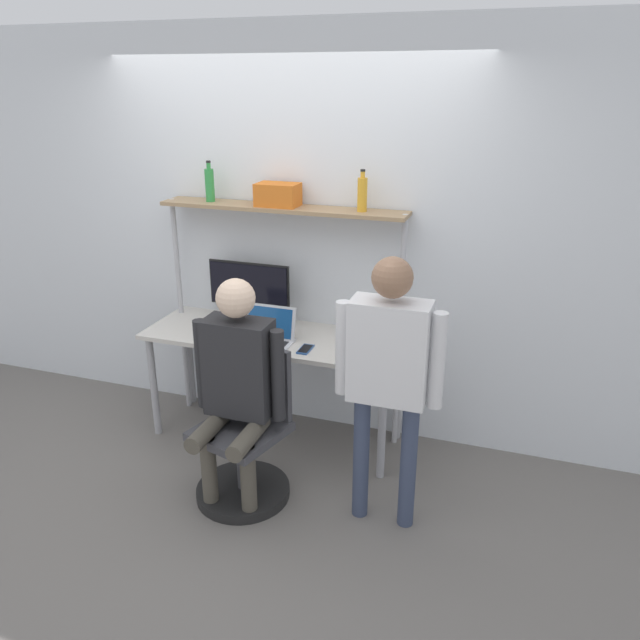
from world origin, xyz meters
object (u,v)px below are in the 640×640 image
at_px(office_chair, 246,452).
at_px(bottle_green, 210,184).
at_px(storage_box, 278,195).
at_px(monitor, 249,289).
at_px(person_seated, 237,377).
at_px(laptop, 267,332).
at_px(bottle_amber, 362,194).
at_px(person_standing, 389,363).
at_px(cell_phone, 305,349).

relative_size(office_chair, bottle_green, 3.46).
bearing_deg(storage_box, monitor, -171.56).
bearing_deg(person_seated, bottle_green, 123.18).
xyz_separation_m(laptop, bottle_amber, (0.54, 0.28, 0.87)).
bearing_deg(storage_box, bottle_amber, 0.00).
xyz_separation_m(person_seated, person_standing, (0.84, 0.07, 0.18)).
relative_size(monitor, person_standing, 0.38).
height_order(laptop, cell_phone, laptop).
bearing_deg(office_chair, bottle_green, 125.13).
relative_size(office_chair, person_seated, 0.68).
bearing_deg(storage_box, cell_phone, -48.45).
height_order(monitor, laptop, monitor).
xyz_separation_m(cell_phone, person_standing, (0.63, -0.47, 0.21)).
xyz_separation_m(monitor, office_chair, (0.32, -0.81, -0.73)).
distance_m(monitor, laptop, 0.39).
xyz_separation_m(laptop, person_seated, (0.07, -0.61, -0.03)).
bearing_deg(cell_phone, bottle_amber, 53.75).
bearing_deg(office_chair, storage_box, 97.14).
bearing_deg(bottle_amber, office_chair, -118.31).
bearing_deg(monitor, laptop, -46.53).
bearing_deg(person_seated, bottle_amber, 62.42).
bearing_deg(monitor, office_chair, -68.31).
bearing_deg(bottle_green, monitor, -6.78).
bearing_deg(storage_box, bottle_green, 180.00).
relative_size(office_chair, person_standing, 0.59).
xyz_separation_m(monitor, storage_box, (0.22, 0.03, 0.64)).
distance_m(laptop, bottle_amber, 1.06).
relative_size(monitor, laptop, 1.68).
bearing_deg(person_seated, cell_phone, 68.76).
bearing_deg(office_chair, monitor, 111.69).
bearing_deg(person_standing, bottle_green, 150.25).
height_order(monitor, person_seated, person_seated).
distance_m(person_standing, bottle_amber, 1.15).
xyz_separation_m(monitor, bottle_green, (-0.27, 0.03, 0.68)).
relative_size(person_seated, bottle_amber, 5.34).
height_order(person_standing, bottle_amber, bottle_amber).
bearing_deg(cell_phone, laptop, 167.39).
bearing_deg(person_seated, monitor, 109.95).
bearing_deg(monitor, bottle_green, 173.22).
relative_size(person_seated, bottle_green, 5.12).
height_order(monitor, bottle_amber, bottle_amber).
distance_m(cell_phone, bottle_amber, 1.02).
relative_size(person_standing, storage_box, 5.74).
distance_m(laptop, person_standing, 1.07).
xyz_separation_m(cell_phone, storage_box, (-0.30, 0.34, 0.89)).
bearing_deg(bottle_amber, person_standing, -64.91).
distance_m(cell_phone, bottle_green, 1.27).
bearing_deg(bottle_amber, cell_phone, -126.25).
bearing_deg(bottle_green, storage_box, 0.00).
bearing_deg(monitor, person_standing, -34.10).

